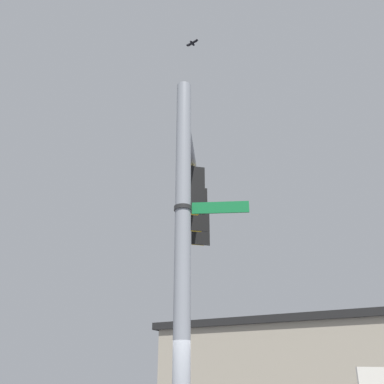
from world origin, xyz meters
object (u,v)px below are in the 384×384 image
at_px(traffic_light_mid_inner, 196,211).
at_px(traffic_light_mid_outer, 199,226).
at_px(bird_flying, 192,43).
at_px(street_name_sign, 200,208).
at_px(traffic_light_nearest_pole, 192,192).

relative_size(traffic_light_mid_inner, traffic_light_mid_outer, 1.00).
height_order(traffic_light_mid_outer, bird_flying, bird_flying).
height_order(traffic_light_mid_outer, street_name_sign, traffic_light_mid_outer).
relative_size(traffic_light_mid_inner, bird_flying, 4.34).
height_order(traffic_light_mid_inner, street_name_sign, traffic_light_mid_inner).
distance_m(traffic_light_nearest_pole, traffic_light_mid_outer, 2.46).
distance_m(traffic_light_nearest_pole, bird_flying, 4.39).
relative_size(traffic_light_nearest_pole, street_name_sign, 0.99).
bearing_deg(traffic_light_mid_outer, bird_flying, -108.43).
distance_m(traffic_light_nearest_pole, street_name_sign, 2.47).
distance_m(traffic_light_mid_inner, street_name_sign, 3.58).
height_order(street_name_sign, bird_flying, bird_flying).
distance_m(street_name_sign, bird_flying, 5.94).
bearing_deg(traffic_light_nearest_pole, bird_flying, -101.97).
distance_m(traffic_light_nearest_pole, traffic_light_mid_inner, 1.23).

